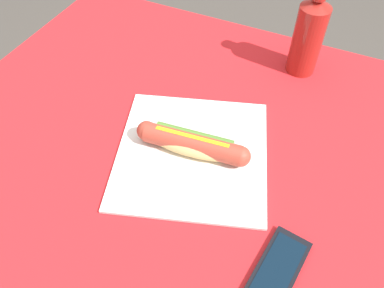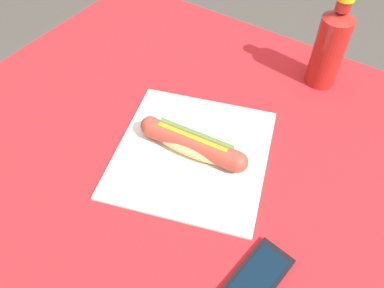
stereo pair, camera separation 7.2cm
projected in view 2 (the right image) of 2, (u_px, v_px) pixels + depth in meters
name	position (u px, v px, depth m)	size (l,w,h in m)	color
dining_table	(197.00, 197.00, 0.83)	(1.13, 0.94, 0.76)	brown
paper_wrapper	(192.00, 153.00, 0.74)	(0.29, 0.30, 0.01)	silver
hot_dog	(192.00, 144.00, 0.72)	(0.23, 0.07, 0.05)	#E5BC75
cell_phone	(256.00, 280.00, 0.58)	(0.08, 0.14, 0.01)	black
soda_bottle	(330.00, 47.00, 0.81)	(0.07, 0.07, 0.21)	maroon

